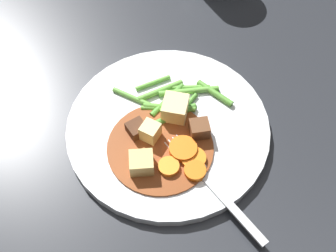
{
  "coord_description": "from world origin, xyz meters",
  "views": [
    {
      "loc": [
        0.3,
        0.16,
        0.53
      ],
      "look_at": [
        0.0,
        0.0,
        0.01
      ],
      "focal_mm": 51.1,
      "sensor_mm": 36.0,
      "label": 1
    }
  ],
  "objects": [
    {
      "name": "carrot_slice_1",
      "position": [
        0.06,
        0.03,
        0.02
      ],
      "size": [
        0.04,
        0.04,
        0.01
      ],
      "primitive_type": "cylinder",
      "rotation": [
        0.0,
        0.0,
        3.96
      ],
      "color": "orange",
      "rests_on": "dinner_plate"
    },
    {
      "name": "green_bean_2",
      "position": [
        -0.06,
        -0.0,
        0.02
      ],
      "size": [
        0.05,
        0.07,
        0.01
      ],
      "primitive_type": "cylinder",
      "rotation": [
        0.0,
        1.57,
        5.31
      ],
      "color": "#66AD42",
      "rests_on": "dinner_plate"
    },
    {
      "name": "meat_chunk_0",
      "position": [
        -0.01,
        0.04,
        0.02
      ],
      "size": [
        0.03,
        0.03,
        0.02
      ],
      "primitive_type": "cube",
      "rotation": [
        0.0,
        0.0,
        2.21
      ],
      "color": "brown",
      "rests_on": "dinner_plate"
    },
    {
      "name": "carrot_slice_0",
      "position": [
        0.05,
        0.06,
        0.02
      ],
      "size": [
        0.04,
        0.04,
        0.01
      ],
      "primitive_type": "cylinder",
      "rotation": [
        0.0,
        0.0,
        4.23
      ],
      "color": "orange",
      "rests_on": "dinner_plate"
    },
    {
      "name": "green_bean_3",
      "position": [
        -0.07,
        0.03,
        0.02
      ],
      "size": [
        0.02,
        0.06,
        0.01
      ],
      "primitive_type": "cylinder",
      "rotation": [
        0.0,
        1.57,
        4.48
      ],
      "color": "#599E38",
      "rests_on": "dinner_plate"
    },
    {
      "name": "green_bean_1",
      "position": [
        -0.07,
        -0.0,
        0.02
      ],
      "size": [
        0.03,
        0.05,
        0.01
      ],
      "primitive_type": "cylinder",
      "rotation": [
        0.0,
        1.57,
        5.23
      ],
      "color": "#66AD42",
      "rests_on": "dinner_plate"
    },
    {
      "name": "fork",
      "position": [
        0.05,
        0.09,
        0.01
      ],
      "size": [
        0.09,
        0.17,
        0.0
      ],
      "color": "silver",
      "rests_on": "dinner_plate"
    },
    {
      "name": "green_bean_4",
      "position": [
        -0.02,
        -0.01,
        0.02
      ],
      "size": [
        0.03,
        0.07,
        0.01
      ],
      "primitive_type": "cylinder",
      "rotation": [
        0.0,
        1.57,
        5.11
      ],
      "color": "#599E38",
      "rests_on": "dinner_plate"
    },
    {
      "name": "carrot_slice_3",
      "position": [
        0.03,
        0.03,
        0.02
      ],
      "size": [
        0.05,
        0.05,
        0.01
      ],
      "primitive_type": "cylinder",
      "rotation": [
        0.0,
        0.0,
        0.76
      ],
      "color": "orange",
      "rests_on": "dinner_plate"
    },
    {
      "name": "potato_chunk_2",
      "position": [
        0.07,
        -0.0,
        0.03
      ],
      "size": [
        0.04,
        0.04,
        0.02
      ],
      "primitive_type": "cube",
      "rotation": [
        0.0,
        0.0,
        5.27
      ],
      "color": "#DBBC6B",
      "rests_on": "dinner_plate"
    },
    {
      "name": "meat_chunk_1",
      "position": [
        0.03,
        -0.03,
        0.02
      ],
      "size": [
        0.03,
        0.03,
        0.02
      ],
      "primitive_type": "cube",
      "rotation": [
        0.0,
        0.0,
        5.77
      ],
      "color": "#4C2B19",
      "rests_on": "dinner_plate"
    },
    {
      "name": "green_bean_0",
      "position": [
        -0.05,
        -0.05,
        0.02
      ],
      "size": [
        0.04,
        0.04,
        0.01
      ],
      "primitive_type": "cylinder",
      "rotation": [
        0.0,
        1.57,
        5.63
      ],
      "color": "#66AD42",
      "rests_on": "dinner_plate"
    },
    {
      "name": "green_bean_9",
      "position": [
        -0.02,
        -0.05,
        0.02
      ],
      "size": [
        0.01,
        0.08,
        0.01
      ],
      "primitive_type": "cylinder",
      "rotation": [
        0.0,
        1.57,
        4.71
      ],
      "color": "#66AD42",
      "rests_on": "dinner_plate"
    },
    {
      "name": "green_bean_8",
      "position": [
        -0.04,
        -0.03,
        0.02
      ],
      "size": [
        0.06,
        0.05,
        0.01
      ],
      "primitive_type": "cylinder",
      "rotation": [
        0.0,
        1.57,
        5.66
      ],
      "color": "#66AD42",
      "rests_on": "dinner_plate"
    },
    {
      "name": "potato_chunk_1",
      "position": [
        0.03,
        -0.01,
        0.03
      ],
      "size": [
        0.02,
        0.02,
        0.03
      ],
      "primitive_type": "cube",
      "rotation": [
        0.0,
        0.0,
        6.26
      ],
      "color": "#EAD68C",
      "rests_on": "dinner_plate"
    },
    {
      "name": "carrot_slice_2",
      "position": [
        0.03,
        0.05,
        0.02
      ],
      "size": [
        0.04,
        0.04,
        0.01
      ],
      "primitive_type": "cylinder",
      "rotation": [
        0.0,
        0.0,
        1.27
      ],
      "color": "orange",
      "rests_on": "dinner_plate"
    },
    {
      "name": "dinner_plate",
      "position": [
        0.0,
        0.0,
        0.01
      ],
      "size": [
        0.27,
        0.27,
        0.01
      ],
      "primitive_type": "cylinder",
      "color": "white",
      "rests_on": "ground_plane"
    },
    {
      "name": "green_bean_10",
      "position": [
        -0.04,
        0.01,
        0.02
      ],
      "size": [
        0.05,
        0.01,
        0.01
      ],
      "primitive_type": "cylinder",
      "rotation": [
        0.0,
        1.57,
        6.12
      ],
      "color": "#4C8E33",
      "rests_on": "dinner_plate"
    },
    {
      "name": "ground_plane",
      "position": [
        0.0,
        0.0,
        0.0
      ],
      "size": [
        3.0,
        3.0,
        0.0
      ],
      "primitive_type": "plane",
      "color": "#26282D"
    },
    {
      "name": "stew_sauce",
      "position": [
        0.03,
        0.01,
        0.01
      ],
      "size": [
        0.14,
        0.14,
        0.0
      ],
      "primitive_type": "cylinder",
      "color": "brown",
      "rests_on": "dinner_plate"
    },
    {
      "name": "potato_chunk_0",
      "position": [
        -0.02,
        -0.0,
        0.03
      ],
      "size": [
        0.04,
        0.04,
        0.03
      ],
      "primitive_type": "cube",
      "rotation": [
        0.0,
        0.0,
        3.41
      ],
      "color": "#EAD68C",
      "rests_on": "dinner_plate"
    },
    {
      "name": "green_bean_5",
      "position": [
        -0.02,
        -0.02,
        0.02
      ],
      "size": [
        0.04,
        0.06,
        0.01
      ],
      "primitive_type": "cylinder",
      "rotation": [
        0.0,
        1.57,
        5.19
      ],
      "color": "#66AD42",
      "rests_on": "dinner_plate"
    },
    {
      "name": "green_bean_6",
      "position": [
        -0.01,
        0.0,
        0.02
      ],
      "size": [
        0.06,
        0.05,
        0.01
      ],
      "primitive_type": "cylinder",
      "rotation": [
        0.0,
        1.57,
        5.69
      ],
      "color": "#4C8E33",
      "rests_on": "dinner_plate"
    },
    {
      "name": "green_bean_7",
      "position": [
        -0.03,
        -0.02,
        0.02
      ],
      "size": [
        0.07,
        0.02,
        0.01
      ],
      "primitive_type": "cylinder",
      "rotation": [
        0.0,
        1.57,
        6.06
      ],
      "color": "#4C8E33",
      "rests_on": "dinner_plate"
    }
  ]
}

